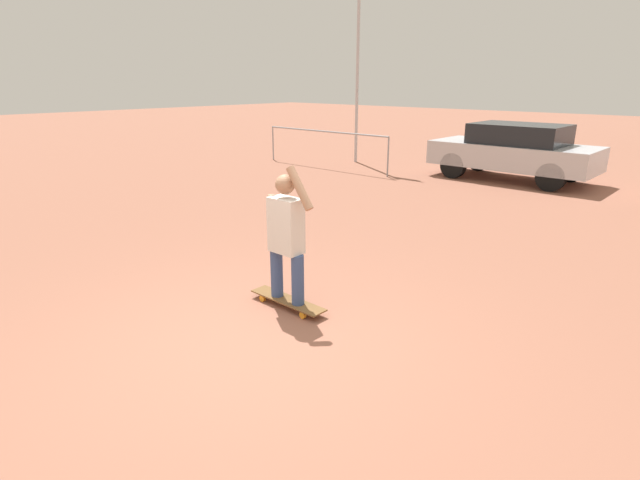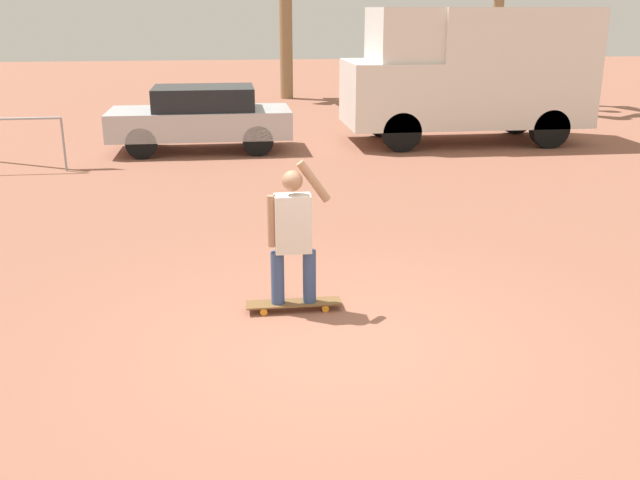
% 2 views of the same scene
% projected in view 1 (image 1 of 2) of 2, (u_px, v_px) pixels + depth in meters
% --- Properties ---
extents(ground_plane, '(80.00, 80.00, 0.00)m').
position_uv_depth(ground_plane, '(252.00, 345.00, 4.88)').
color(ground_plane, '#935B47').
extents(skateboard, '(1.02, 0.22, 0.09)m').
position_uv_depth(skateboard, '(288.00, 301.00, 5.67)').
color(skateboard, brown).
rests_on(skateboard, ground_plane).
extents(person_skateboarder, '(0.66, 0.22, 1.54)m').
position_uv_depth(person_skateboarder, '(286.00, 232.00, 5.42)').
color(person_skateboarder, '#384C7A').
rests_on(person_skateboarder, skateboard).
extents(parked_car_silver, '(4.01, 1.75, 1.43)m').
position_uv_depth(parked_car_silver, '(515.00, 150.00, 12.73)').
color(parked_car_silver, black).
rests_on(parked_car_silver, ground_plane).
extents(flagpole, '(0.89, 0.12, 6.04)m').
position_uv_depth(flagpole, '(360.00, 45.00, 14.75)').
color(flagpole, '#B7B7BC').
rests_on(flagpole, ground_plane).
extents(plaza_railing_segment, '(4.54, 0.05, 1.08)m').
position_uv_depth(plaza_railing_segment, '(325.00, 136.00, 14.55)').
color(plaza_railing_segment, '#99999E').
rests_on(plaza_railing_segment, ground_plane).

